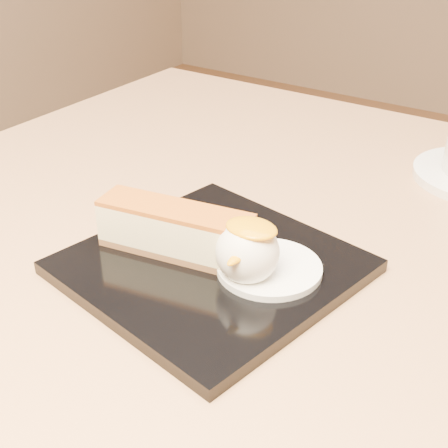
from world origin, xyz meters
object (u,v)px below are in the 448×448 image
Objects in this scene: cheesecake at (175,230)px; ice_cream_scoop at (247,252)px; table at (236,338)px; dessert_plate at (211,267)px.

ice_cream_scoop is (0.07, 0.00, 0.00)m from cheesecake.
dessert_plate is at bearing -70.88° from table.
table is 0.23m from ice_cream_scoop.
table is at bearing 126.54° from ice_cream_scoop.
table is 3.64× the size of dessert_plate.
cheesecake is (-0.03, -0.00, 0.03)m from dessert_plate.
ice_cream_scoop reaches higher than cheesecake.
cheesecake is at bearing 180.00° from ice_cream_scoop.
dessert_plate is at bearing 172.87° from ice_cream_scoop.
cheesecake is 2.71× the size of ice_cream_scoop.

